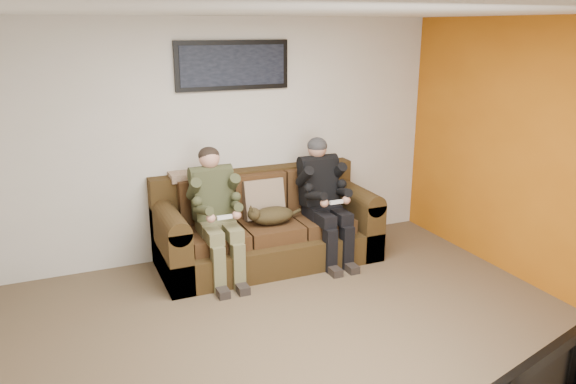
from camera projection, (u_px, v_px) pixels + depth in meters
name	position (u px, v px, depth m)	size (l,w,h in m)	color
floor	(316.00, 346.00, 4.57)	(5.00, 5.00, 0.00)	brown
ceiling	(321.00, 11.00, 3.83)	(5.00, 5.00, 0.00)	silver
wall_back	(228.00, 139.00, 6.18)	(5.00, 5.00, 0.00)	beige
wall_front	(571.00, 343.00, 2.22)	(5.00, 5.00, 0.00)	beige
wall_right	(563.00, 162.00, 5.15)	(4.50, 4.50, 0.00)	beige
accent_wall_right	(562.00, 162.00, 5.14)	(4.50, 4.50, 0.00)	#B66012
sofa	(265.00, 228.00, 6.18)	(2.36, 1.02, 0.97)	#382610
throw_pillow	(263.00, 199.00, 6.13)	(0.45, 0.13, 0.43)	#866F58
throw_blanket	(192.00, 175.00, 6.00)	(0.48, 0.24, 0.09)	tan
person_left	(216.00, 206.00, 5.66)	(0.51, 0.87, 1.33)	#696542
person_right	(323.00, 192.00, 6.13)	(0.51, 0.86, 1.34)	black
cat	(271.00, 215.00, 5.95)	(0.66, 0.26, 0.24)	#44361A
framed_poster	(233.00, 65.00, 5.95)	(1.25, 0.05, 0.52)	black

